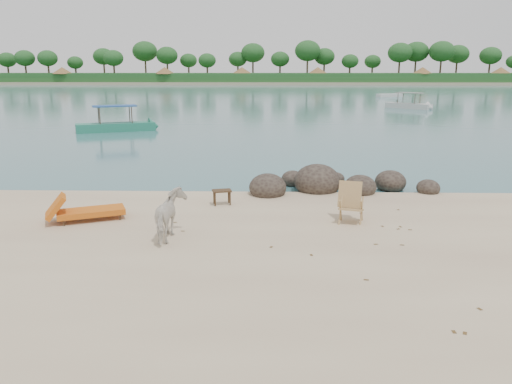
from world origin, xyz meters
TOP-DOWN VIEW (x-y plane):
  - water at (0.00, 90.00)m, footprint 400.00×400.00m
  - far_shore at (0.00, 170.00)m, footprint 420.00×90.00m
  - far_scenery at (0.03, 136.70)m, footprint 420.00×18.00m
  - boulders at (2.22, 6.33)m, footprint 6.40×2.93m
  - cow at (-2.14, 1.11)m, footprint 0.66×1.42m
  - side_table at (-1.20, 4.30)m, footprint 0.64×0.49m
  - lounge_chair at (-4.64, 2.64)m, footprint 2.34×1.58m
  - deck_chair at (2.44, 2.58)m, footprint 0.86×0.90m
  - boat_near at (-10.20, 23.35)m, footprint 5.84×3.44m
  - boat_mid at (15.27, 44.51)m, footprint 4.92×4.86m
  - boat_far at (18.78, 68.07)m, footprint 4.87×3.15m
  - dead_leaves at (2.32, 0.76)m, footprint 6.45×7.20m

SIDE VIEW (x-z plane):
  - water at x=0.00m, z-range 0.00..0.00m
  - far_shore at x=0.00m, z-range -0.70..0.70m
  - dead_leaves at x=2.32m, z-range 0.01..0.01m
  - boulders at x=2.22m, z-range -0.37..0.82m
  - side_table at x=-1.20m, z-range 0.00..0.46m
  - boat_far at x=18.78m, z-range 0.00..0.57m
  - lounge_chair at x=-4.64m, z-range 0.00..0.66m
  - deck_chair at x=2.44m, z-range 0.00..1.06m
  - cow at x=-2.14m, z-range 0.00..1.19m
  - boat_mid at x=15.27m, z-range 0.00..2.75m
  - boat_near at x=-10.20m, z-range 0.00..2.83m
  - far_scenery at x=0.03m, z-range -1.61..7.89m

